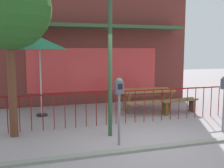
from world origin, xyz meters
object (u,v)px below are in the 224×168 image
Objects in this scene: street_tree at (8,8)px; patio_bench at (179,103)px; picnic_table_left at (147,94)px; parking_meter_near at (119,93)px; patio_umbrella at (40,44)px; street_lamp at (110,40)px.

patio_bench is at bearing 10.65° from street_tree.
street_tree is (-4.28, -1.56, 2.50)m from picnic_table_left.
parking_meter_near reaches higher than patio_bench.
street_tree is (-0.75, -1.97, 0.78)m from patio_umbrella.
street_lamp reaches higher than patio_bench.
parking_meter_near is at bearing -90.38° from street_lamp.
picnic_table_left is 1.33× the size of patio_bench.
street_tree is 1.16× the size of street_lamp.
picnic_table_left is 3.94m from patio_umbrella.
street_lamp is (0.00, 0.70, 1.19)m from parking_meter_near.
street_tree is at bearing 164.31° from street_lamp.
patio_umbrella is (-3.52, 0.41, 1.72)m from picnic_table_left.
patio_umbrella is at bearing 68.99° from street_tree.
patio_bench is 0.40× the size of street_lamp.
street_tree reaches higher than parking_meter_near.
street_tree reaches higher than street_lamp.
street_lamp is (2.29, -0.64, -0.74)m from street_tree.
patio_umbrella is 1.66× the size of parking_meter_near.
parking_meter_near is 0.43× the size of street_lamp.
street_tree is at bearing -160.00° from picnic_table_left.
patio_bench is (0.93, -0.58, -0.26)m from picnic_table_left.
picnic_table_left is 0.75× the size of patio_umbrella.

